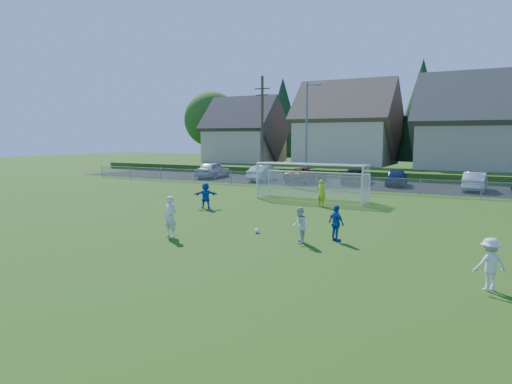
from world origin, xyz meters
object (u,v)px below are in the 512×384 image
at_px(soccer_ball, 257,231).
at_px(player_blue_b, 206,195).
at_px(car_b, 265,173).
at_px(player_white_a, 170,217).
at_px(car_c, 307,175).
at_px(player_blue_a, 336,223).
at_px(car_a, 213,170).
at_px(player_white_c, 490,264).
at_px(soccer_goal, 313,176).
at_px(player_white_b, 299,225).
at_px(goalkeeper, 321,193).
at_px(car_f, 475,181).
at_px(car_d, 356,176).
at_px(car_e, 397,177).

relative_size(soccer_ball, player_blue_b, 0.14).
distance_m(player_blue_b, car_b, 17.36).
bearing_deg(car_b, player_white_a, 110.19).
height_order(soccer_ball, car_c, car_c).
height_order(soccer_ball, player_white_a, player_white_a).
xyz_separation_m(player_blue_a, car_a, (-20.39, 21.72, 0.09)).
distance_m(soccer_ball, player_white_a, 3.83).
relative_size(player_white_c, soccer_goal, 0.20).
relative_size(player_white_b, goalkeeper, 0.89).
bearing_deg(soccer_goal, player_white_c, -53.47).
bearing_deg(player_white_c, car_a, -78.52).
distance_m(car_b, car_f, 18.28).
xyz_separation_m(player_white_a, soccer_goal, (1.14, 13.59, 0.75)).
distance_m(player_blue_b, car_d, 18.45).
height_order(player_blue_b, car_e, player_blue_b).
bearing_deg(player_white_a, player_blue_a, 24.55).
height_order(player_white_c, goalkeeper, goalkeeper).
bearing_deg(goalkeeper, player_blue_b, 56.99).
xyz_separation_m(player_blue_b, car_e, (7.49, 18.11, -0.04)).
height_order(car_a, car_c, car_a).
relative_size(player_blue_a, car_b, 0.33).
height_order(player_white_c, car_d, player_white_c).
bearing_deg(player_blue_b, player_white_c, 117.41).
bearing_deg(player_white_c, soccer_goal, -87.60).
distance_m(soccer_ball, player_white_b, 2.63).
distance_m(player_white_b, car_c, 24.46).
relative_size(soccer_ball, car_f, 0.05).
bearing_deg(car_d, player_blue_b, 77.37).
relative_size(player_white_c, car_e, 0.35).
height_order(car_b, car_e, car_b).
distance_m(player_blue_a, soccer_goal, 12.21).
xyz_separation_m(soccer_ball, player_white_a, (-2.85, -2.43, 0.77)).
distance_m(player_white_c, car_d, 28.71).
height_order(soccer_ball, player_white_b, player_white_b).
height_order(car_d, soccer_goal, soccer_goal).
bearing_deg(player_white_b, player_blue_b, -150.09).
bearing_deg(car_a, goalkeeper, 136.18).
relative_size(player_white_b, car_e, 0.34).
bearing_deg(soccer_ball, player_white_a, -139.54).
xyz_separation_m(goalkeeper, car_f, (7.82, 13.43, -0.09)).
distance_m(player_white_a, player_white_c, 12.13).
bearing_deg(car_d, car_c, 11.10).
height_order(player_white_b, player_white_c, player_white_c).
xyz_separation_m(car_c, car_f, (14.11, 0.12, 0.03)).
distance_m(car_a, car_c, 10.38).
bearing_deg(player_white_b, car_f, 140.99).
bearing_deg(soccer_goal, player_white_a, -94.80).
xyz_separation_m(car_b, car_e, (12.10, 1.37, -0.01)).
xyz_separation_m(soccer_ball, player_blue_b, (-6.00, 4.78, 0.66)).
height_order(player_blue_b, soccer_goal, soccer_goal).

